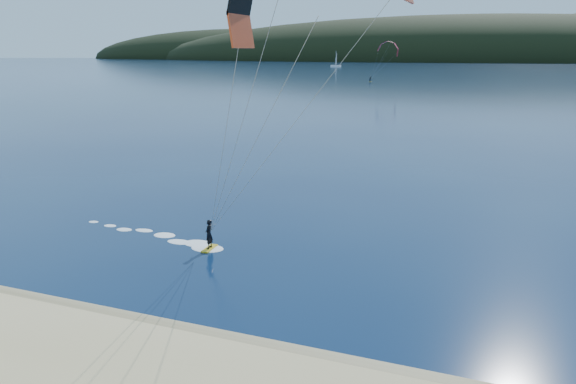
{
  "coord_description": "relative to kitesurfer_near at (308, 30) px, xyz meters",
  "views": [
    {
      "loc": [
        10.25,
        -12.31,
        11.1
      ],
      "look_at": [
        1.58,
        10.0,
        5.0
      ],
      "focal_mm": 34.43,
      "sensor_mm": 36.0,
      "label": 1
    }
  ],
  "objects": [
    {
      "name": "sailboat",
      "position": [
        -114.15,
        391.73,
        -11.07
      ],
      "size": [
        8.33,
        5.23,
        11.63
      ],
      "color": "white",
      "rests_on": "ground"
    },
    {
      "name": "wet_sand",
      "position": [
        -2.87,
        -4.36,
        -11.87
      ],
      "size": [
        220.0,
        2.5,
        0.1
      ],
      "color": "olive",
      "rests_on": "ground"
    },
    {
      "name": "kitesurfer_near",
      "position": [
        0.0,
        0.0,
        0.0
      ],
      "size": [
        22.73,
        8.5,
        15.57
      ],
      "color": "gold",
      "rests_on": "ground"
    },
    {
      "name": "kitesurfer_far",
      "position": [
        -33.82,
        184.96,
        -1.12
      ],
      "size": [
        11.59,
        5.78,
        13.72
      ],
      "color": "gold",
      "rests_on": "ground"
    },
    {
      "name": "headland",
      "position": [
        -2.24,
        736.43,
        -11.92
      ],
      "size": [
        1200.0,
        310.0,
        140.0
      ],
      "color": "black",
      "rests_on": "ground"
    }
  ]
}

